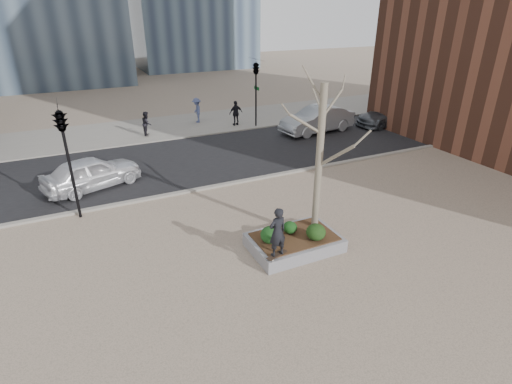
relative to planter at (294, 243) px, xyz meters
name	(u,v)px	position (x,y,z in m)	size (l,w,h in m)	color
ground	(268,255)	(-1.00, 0.00, -0.23)	(120.00, 120.00, 0.00)	tan
street	(184,161)	(-1.00, 10.00, -0.21)	(60.00, 8.00, 0.02)	black
far_sidewalk	(155,128)	(-1.00, 17.00, -0.21)	(60.00, 6.00, 0.02)	gray
planter	(294,243)	(0.00, 0.00, 0.00)	(3.00, 2.00, 0.45)	gray
planter_mulch	(294,236)	(0.00, 0.00, 0.25)	(2.70, 1.70, 0.04)	#382314
sycamore_tree	(321,136)	(1.00, 0.30, 3.56)	(2.80, 2.80, 6.60)	gray
shrub_left	(271,235)	(-0.93, 0.00, 0.55)	(0.67, 0.67, 0.57)	#103313
shrub_middle	(290,227)	(-0.04, 0.25, 0.48)	(0.50, 0.50, 0.42)	#143E13
shrub_right	(316,232)	(0.52, -0.49, 0.54)	(0.66, 0.66, 0.56)	#123511
skateboard	(277,255)	(-1.10, -0.78, 0.26)	(0.78, 0.20, 0.07)	black
skateboarder	(277,232)	(-1.10, -0.78, 1.11)	(0.59, 0.39, 1.63)	black
police_car	(92,173)	(-5.72, 8.33, 0.53)	(1.74, 4.32, 1.47)	white
car_silver	(317,119)	(8.48, 11.50, 0.63)	(1.78, 5.10, 1.68)	#A6A9AE
car_third	(389,115)	(14.00, 10.85, 0.51)	(1.99, 4.90, 1.42)	#4C5057
pedestrian_a	(147,124)	(-1.78, 15.56, 0.57)	(0.75, 0.58, 1.54)	black
pedestrian_b	(197,110)	(2.10, 17.23, 0.67)	(1.12, 0.64, 1.74)	#485482
pedestrian_c	(236,113)	(4.32, 15.34, 0.65)	(0.99, 0.41, 1.69)	black
traffic_light_near	(70,164)	(-6.50, 5.60, 2.02)	(0.60, 2.48, 4.50)	black
traffic_light_far	(256,93)	(5.50, 14.60, 2.02)	(0.60, 2.48, 4.50)	black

